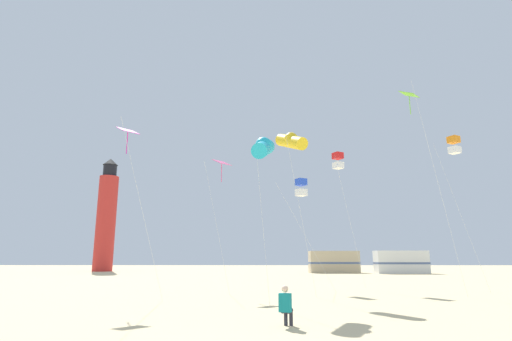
{
  "coord_description": "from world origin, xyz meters",
  "views": [
    {
      "loc": [
        0.04,
        -6.42,
        1.95
      ],
      "look_at": [
        -0.11,
        12.37,
        6.04
      ],
      "focal_mm": 28.11,
      "sensor_mm": 36.0,
      "label": 1
    }
  ],
  "objects_px": {
    "kite_tube_cyan": "(263,148)",
    "kite_box_orange": "(454,145)",
    "kite_diamond_magenta": "(129,136)",
    "kite_flyer_standing": "(286,305)",
    "kite_box_scarlet": "(338,161)",
    "rv_van_tan": "(334,262)",
    "kite_box_blue": "(301,188)",
    "lighthouse_distant": "(106,217)",
    "kite_diamond_lime": "(411,102)",
    "rv_van_white": "(401,262)",
    "kite_tube_gold": "(291,141)",
    "kite_diamond_rainbow": "(221,167)"
  },
  "relations": [
    {
      "from": "lighthouse_distant",
      "to": "rv_van_white",
      "type": "relative_size",
      "value": 2.6
    },
    {
      "from": "kite_tube_gold",
      "to": "kite_diamond_lime",
      "type": "height_order",
      "value": "kite_diamond_lime"
    },
    {
      "from": "kite_tube_gold",
      "to": "kite_diamond_lime",
      "type": "bearing_deg",
      "value": -0.52
    },
    {
      "from": "kite_tube_cyan",
      "to": "kite_tube_gold",
      "type": "xyz_separation_m",
      "value": [
        1.57,
        3.82,
        1.44
      ]
    },
    {
      "from": "kite_flyer_standing",
      "to": "rv_van_tan",
      "type": "relative_size",
      "value": 0.18
    },
    {
      "from": "kite_diamond_rainbow",
      "to": "kite_box_scarlet",
      "type": "bearing_deg",
      "value": 26.89
    },
    {
      "from": "kite_box_orange",
      "to": "rv_van_tan",
      "type": "height_order",
      "value": "kite_box_orange"
    },
    {
      "from": "kite_diamond_lime",
      "to": "kite_diamond_magenta",
      "type": "bearing_deg",
      "value": -170.6
    },
    {
      "from": "kite_box_blue",
      "to": "lighthouse_distant",
      "type": "bearing_deg",
      "value": 127.31
    },
    {
      "from": "kite_box_scarlet",
      "to": "kite_diamond_lime",
      "type": "bearing_deg",
      "value": -62.85
    },
    {
      "from": "kite_box_blue",
      "to": "kite_diamond_lime",
      "type": "height_order",
      "value": "kite_diamond_lime"
    },
    {
      "from": "kite_box_orange",
      "to": "rv_van_tan",
      "type": "relative_size",
      "value": 1.49
    },
    {
      "from": "kite_box_orange",
      "to": "kite_box_blue",
      "type": "distance_m",
      "value": 10.32
    },
    {
      "from": "kite_box_orange",
      "to": "kite_diamond_lime",
      "type": "height_order",
      "value": "kite_diamond_lime"
    },
    {
      "from": "kite_flyer_standing",
      "to": "kite_diamond_magenta",
      "type": "relative_size",
      "value": 0.14
    },
    {
      "from": "kite_tube_cyan",
      "to": "kite_box_scarlet",
      "type": "height_order",
      "value": "kite_box_scarlet"
    },
    {
      "from": "kite_tube_gold",
      "to": "kite_box_orange",
      "type": "bearing_deg",
      "value": 19.5
    },
    {
      "from": "kite_flyer_standing",
      "to": "lighthouse_distant",
      "type": "relative_size",
      "value": 0.07
    },
    {
      "from": "lighthouse_distant",
      "to": "rv_van_white",
      "type": "xyz_separation_m",
      "value": [
        40.66,
        -7.67,
        -6.45
      ]
    },
    {
      "from": "kite_diamond_rainbow",
      "to": "rv_van_white",
      "type": "bearing_deg",
      "value": 54.82
    },
    {
      "from": "kite_tube_cyan",
      "to": "kite_flyer_standing",
      "type": "bearing_deg",
      "value": -83.92
    },
    {
      "from": "kite_box_scarlet",
      "to": "rv_van_tan",
      "type": "bearing_deg",
      "value": 80.96
    },
    {
      "from": "kite_diamond_rainbow",
      "to": "rv_van_white",
      "type": "xyz_separation_m",
      "value": [
        20.11,
        28.53,
        -5.87
      ]
    },
    {
      "from": "kite_box_orange",
      "to": "kite_diamond_lime",
      "type": "relative_size",
      "value": 0.86
    },
    {
      "from": "kite_flyer_standing",
      "to": "rv_van_tan",
      "type": "height_order",
      "value": "rv_van_tan"
    },
    {
      "from": "rv_van_white",
      "to": "kite_tube_cyan",
      "type": "bearing_deg",
      "value": -117.83
    },
    {
      "from": "kite_box_orange",
      "to": "kite_diamond_magenta",
      "type": "distance_m",
      "value": 20.2
    },
    {
      "from": "kite_diamond_rainbow",
      "to": "kite_diamond_magenta",
      "type": "bearing_deg",
      "value": -132.58
    },
    {
      "from": "kite_diamond_lime",
      "to": "kite_box_scarlet",
      "type": "bearing_deg",
      "value": 117.15
    },
    {
      "from": "kite_diamond_magenta",
      "to": "kite_diamond_lime",
      "type": "xyz_separation_m",
      "value": [
        14.99,
        2.48,
        2.74
      ]
    },
    {
      "from": "kite_diamond_lime",
      "to": "rv_van_tan",
      "type": "bearing_deg",
      "value": 87.92
    },
    {
      "from": "kite_diamond_lime",
      "to": "rv_van_white",
      "type": "relative_size",
      "value": 1.74
    },
    {
      "from": "kite_box_scarlet",
      "to": "kite_diamond_lime",
      "type": "xyz_separation_m",
      "value": [
        3.07,
        -5.98,
        1.94
      ]
    },
    {
      "from": "kite_diamond_rainbow",
      "to": "kite_box_scarlet",
      "type": "distance_m",
      "value": 8.82
    },
    {
      "from": "kite_tube_cyan",
      "to": "kite_box_orange",
      "type": "relative_size",
      "value": 0.78
    },
    {
      "from": "kite_diamond_rainbow",
      "to": "lighthouse_distant",
      "type": "distance_m",
      "value": 41.62
    },
    {
      "from": "kite_flyer_standing",
      "to": "kite_box_orange",
      "type": "height_order",
      "value": "kite_box_orange"
    },
    {
      "from": "kite_tube_cyan",
      "to": "rv_van_white",
      "type": "bearing_deg",
      "value": 62.78
    },
    {
      "from": "kite_box_blue",
      "to": "kite_flyer_standing",
      "type": "bearing_deg",
      "value": -98.18
    },
    {
      "from": "kite_diamond_rainbow",
      "to": "kite_box_blue",
      "type": "bearing_deg",
      "value": 27.83
    },
    {
      "from": "rv_van_tan",
      "to": "rv_van_white",
      "type": "relative_size",
      "value": 1.0
    },
    {
      "from": "kite_box_blue",
      "to": "kite_tube_cyan",
      "type": "bearing_deg",
      "value": -106.85
    },
    {
      "from": "kite_tube_gold",
      "to": "lighthouse_distant",
      "type": "xyz_separation_m",
      "value": [
        -24.58,
        38.17,
        -0.42
      ]
    },
    {
      "from": "kite_diamond_rainbow",
      "to": "kite_tube_gold",
      "type": "bearing_deg",
      "value": -26.05
    },
    {
      "from": "kite_tube_cyan",
      "to": "kite_diamond_rainbow",
      "type": "relative_size",
      "value": 0.97
    },
    {
      "from": "lighthouse_distant",
      "to": "kite_flyer_standing",
      "type": "bearing_deg",
      "value": -63.53
    },
    {
      "from": "kite_diamond_rainbow",
      "to": "rv_van_tan",
      "type": "height_order",
      "value": "kite_diamond_rainbow"
    },
    {
      "from": "kite_diamond_magenta",
      "to": "kite_flyer_standing",
      "type": "bearing_deg",
      "value": -42.77
    },
    {
      "from": "kite_box_blue",
      "to": "rv_van_white",
      "type": "xyz_separation_m",
      "value": [
        15.09,
        25.88,
        -5.06
      ]
    },
    {
      "from": "rv_van_white",
      "to": "kite_box_blue",
      "type": "bearing_deg",
      "value": -120.87
    }
  ]
}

